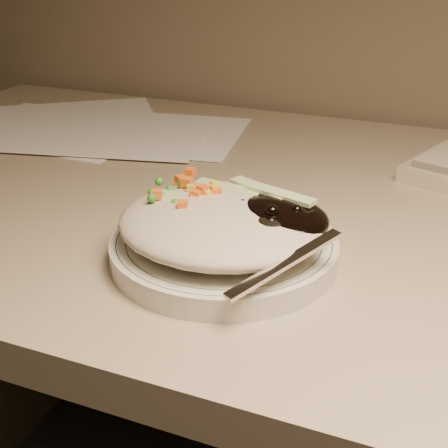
% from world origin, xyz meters
% --- Properties ---
extents(desk, '(1.40, 0.70, 0.74)m').
position_xyz_m(desk, '(0.00, 1.38, 0.54)').
color(desk, gray).
rests_on(desk, ground).
extents(plate, '(0.21, 0.21, 0.02)m').
position_xyz_m(plate, '(-0.05, 1.21, 0.75)').
color(plate, silver).
rests_on(plate, desk).
extents(plate_rim, '(0.20, 0.20, 0.00)m').
position_xyz_m(plate_rim, '(-0.05, 1.21, 0.76)').
color(plate_rim, '#144723').
rests_on(plate_rim, plate).
extents(meal, '(0.21, 0.19, 0.05)m').
position_xyz_m(meal, '(-0.05, 1.21, 0.78)').
color(meal, '#BCB498').
rests_on(meal, plate).
extents(papers, '(0.50, 0.35, 0.00)m').
position_xyz_m(papers, '(-0.40, 1.52, 0.74)').
color(papers, white).
rests_on(papers, desk).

